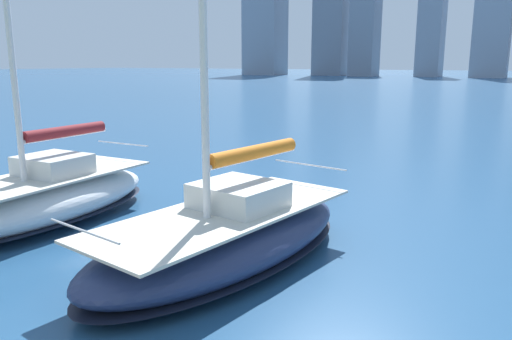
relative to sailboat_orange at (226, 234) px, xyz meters
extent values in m
cube|color=#939DAC|center=(9.21, -153.53, 19.73)|extent=(9.63, 9.83, 40.89)
cube|color=#8B95A4|center=(26.56, -155.88, 16.42)|extent=(7.12, 9.06, 34.28)
cube|color=gray|center=(45.92, -150.92, 12.15)|extent=(7.90, 8.92, 25.73)
cube|color=#8691A0|center=(82.54, -151.41, 24.95)|extent=(12.95, 10.91, 51.33)
ellipsoid|color=navy|center=(0.00, 0.03, -0.12)|extent=(4.09, 7.88, 1.20)
ellipsoid|color=black|center=(0.00, 0.03, -0.45)|extent=(4.11, 7.92, 0.10)
cube|color=beige|center=(0.00, 0.03, 0.51)|extent=(3.42, 6.90, 0.06)
cube|color=silver|center=(-0.06, -0.42, 0.82)|extent=(2.02, 1.90, 0.55)
cylinder|color=silver|center=(-0.15, -0.97, 1.59)|extent=(0.60, 3.14, 0.12)
cylinder|color=orange|center=(-0.15, -0.97, 1.71)|extent=(0.76, 2.92, 0.32)
cylinder|color=silver|center=(0.53, 3.44, 1.03)|extent=(1.92, 0.33, 0.04)
cylinder|color=silver|center=(-0.51, -3.31, 1.03)|extent=(2.22, 0.38, 0.04)
ellipsoid|color=silver|center=(6.16, 0.00, -0.09)|extent=(3.05, 7.23, 1.25)
ellipsoid|color=black|center=(6.16, 0.00, -0.43)|extent=(3.07, 7.26, 0.10)
cube|color=beige|center=(6.16, 0.00, 0.56)|extent=(2.51, 6.36, 0.06)
cube|color=silver|center=(6.17, -0.43, 0.87)|extent=(1.78, 1.61, 0.55)
cylinder|color=silver|center=(6.18, -0.97, 1.64)|extent=(0.18, 3.01, 0.12)
cylinder|color=maroon|center=(6.18, -0.97, 1.76)|extent=(0.37, 2.78, 0.32)
cylinder|color=silver|center=(6.22, -3.23, 1.08)|extent=(2.18, 0.08, 0.04)
camera|label=1|loc=(-5.79, 8.75, 3.73)|focal=35.00mm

